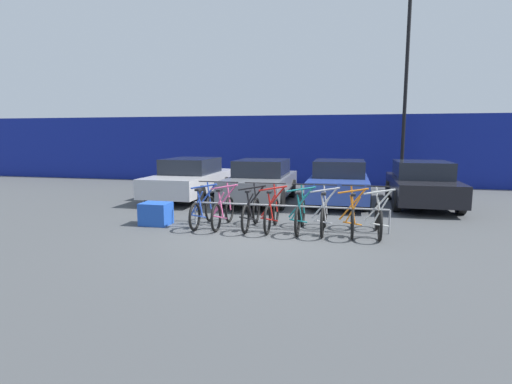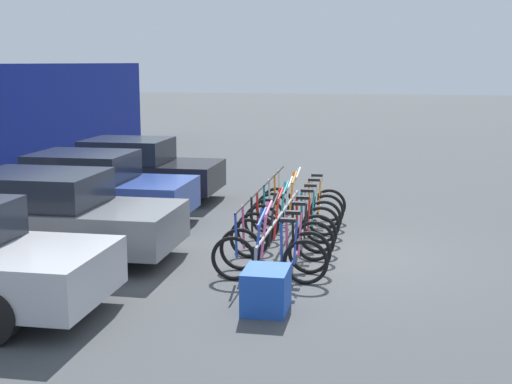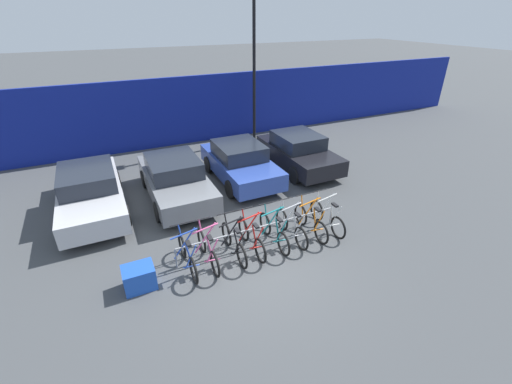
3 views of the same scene
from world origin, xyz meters
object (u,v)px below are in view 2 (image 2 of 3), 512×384
Objects in this scene: bike_rack at (280,218)px; car_blue at (88,188)px; cargo_crate at (266,290)px; bicycle_red at (286,230)px; bicycle_white at (303,202)px; bicycle_pink at (275,248)px; bicycle_black at (281,237)px; bicycle_teal at (291,221)px; bicycle_silver at (295,215)px; car_grey at (45,216)px; bicycle_blue at (269,257)px; bicycle_orange at (300,208)px; car_black at (131,170)px.

car_blue reaches higher than bike_rack.
cargo_crate is at bearing -135.22° from car_blue.
bike_rack is at bearing 5.44° from cargo_crate.
bicycle_white is (2.40, 0.00, 0.00)m from bicycle_red.
car_blue is at bearing 55.41° from bicycle_pink.
bicycle_pink is 0.42× the size of car_blue.
bicycle_black is 1.00× the size of bicycle_red.
bicycle_teal is (0.67, 0.00, 0.00)m from bicycle_red.
car_grey reaches higher than bicycle_silver.
bicycle_pink is at bearing 178.36° from bicycle_silver.
bicycle_teal is 0.54m from bicycle_silver.
car_grey is (-1.07, 3.77, 0.31)m from bicycle_red.
bicycle_blue is 3.56m from bicycle_orange.
car_blue reaches higher than bicycle_pink.
car_black is at bearing 39.38° from bicycle_blue.
bicycle_white is at bearing -0.94° from bicycle_red.
car_blue is (2.50, 0.36, -0.00)m from car_grey.
bicycle_orange is at bearing -3.94° from bicycle_teal.
bike_rack is 2.73× the size of bicycle_teal.
bicycle_blue is 1.72m from bicycle_red.
bicycle_blue is 1.00× the size of bicycle_teal.
bicycle_blue is 1.22m from bicycle_black.
bicycle_black is 2.44× the size of cargo_crate.
bicycle_pink is 1.00× the size of bicycle_orange.
bicycle_white is at bearing -2.12° from bicycle_pink.
car_black is (2.12, 4.16, 0.31)m from bicycle_orange.
bicycle_black is 2.34m from bicycle_orange.
bicycle_red is (-0.34, -0.15, -0.12)m from bike_rack.
car_blue is at bearing 74.72° from bike_rack.
bicycle_orange is (3.04, 0.00, 0.00)m from bicycle_pink.
car_blue is at bearing 66.57° from bicycle_black.
bike_rack is at bearing 3.40° from bicycle_pink.
car_blue is (1.09, 3.98, 0.19)m from bike_rack.
bike_rack is 2.73× the size of bicycle_pink.
cargo_crate is (-6.85, -4.32, -0.42)m from car_black.
bicycle_orange is 1.00× the size of bicycle_white.
bicycle_white is (3.60, 0.00, 0.00)m from bicycle_pink.
bicycle_teal is at bearing -2.12° from bicycle_pink.
bicycle_blue is at bearing 179.06° from bicycle_red.
bicycle_silver is at bearing 177.40° from bicycle_white.
bicycle_blue is at bearing 176.06° from bicycle_teal.
bicycle_teal is at bearing 3.17° from bicycle_blue.
bicycle_blue is 2.44× the size of cargo_crate.
bicycle_silver is at bearing 179.54° from bicycle_orange.
bicycle_pink is 1.70m from cargo_crate.
bicycle_orange is 0.43× the size of car_black.
bicycle_blue is at bearing -99.74° from car_grey.
bicycle_blue is 1.00× the size of bicycle_orange.
bicycle_orange is at bearing -1.64° from bicycle_silver.
bicycle_red is 0.43× the size of car_black.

